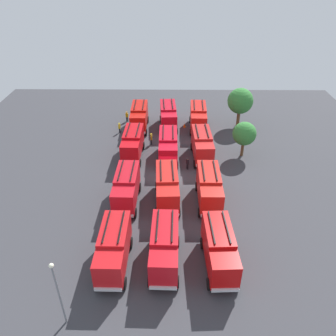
% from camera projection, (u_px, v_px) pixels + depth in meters
% --- Properties ---
extents(ground_plane, '(66.65, 66.65, 0.00)m').
position_uv_depth(ground_plane, '(168.00, 177.00, 44.48)').
color(ground_plane, '#38383D').
extents(fire_truck_0, '(7.22, 2.79, 3.88)m').
position_uv_depth(fire_truck_0, '(139.00, 116.00, 55.63)').
color(fire_truck_0, red).
rests_on(fire_truck_0, ground).
extents(fire_truck_1, '(7.27, 2.94, 3.88)m').
position_uv_depth(fire_truck_1, '(133.00, 143.00, 47.81)').
color(fire_truck_1, red).
rests_on(fire_truck_1, ground).
extents(fire_truck_2, '(7.24, 2.86, 3.88)m').
position_uv_depth(fire_truck_2, '(126.00, 187.00, 38.91)').
color(fire_truck_2, red).
rests_on(fire_truck_2, ground).
extents(fire_truck_3, '(7.22, 2.81, 3.88)m').
position_uv_depth(fire_truck_3, '(114.00, 248.00, 30.97)').
color(fire_truck_3, red).
rests_on(fire_truck_3, ground).
extents(fire_truck_4, '(7.32, 3.08, 3.88)m').
position_uv_depth(fire_truck_4, '(168.00, 115.00, 55.88)').
color(fire_truck_4, red).
rests_on(fire_truck_4, ground).
extents(fire_truck_5, '(7.21, 2.79, 3.88)m').
position_uv_depth(fire_truck_5, '(168.00, 146.00, 47.19)').
color(fire_truck_5, red).
rests_on(fire_truck_5, ground).
extents(fire_truck_6, '(7.30, 3.02, 3.88)m').
position_uv_depth(fire_truck_6, '(167.00, 186.00, 39.02)').
color(fire_truck_6, red).
rests_on(fire_truck_6, ground).
extents(fire_truck_7, '(7.25, 2.87, 3.88)m').
position_uv_depth(fire_truck_7, '(165.00, 246.00, 31.10)').
color(fire_truck_7, red).
rests_on(fire_truck_7, ground).
extents(fire_truck_8, '(7.28, 2.95, 3.88)m').
position_uv_depth(fire_truck_8, '(198.00, 116.00, 55.52)').
color(fire_truck_8, red).
rests_on(fire_truck_8, ground).
extents(fire_truck_9, '(7.29, 2.99, 3.88)m').
position_uv_depth(fire_truck_9, '(202.00, 144.00, 47.49)').
color(fire_truck_9, red).
rests_on(fire_truck_9, ground).
extents(fire_truck_10, '(7.21, 2.76, 3.88)m').
position_uv_depth(fire_truck_10, '(209.00, 187.00, 38.94)').
color(fire_truck_10, red).
rests_on(fire_truck_10, ground).
extents(fire_truck_11, '(7.30, 3.02, 3.88)m').
position_uv_depth(fire_truck_11, '(219.00, 248.00, 30.91)').
color(fire_truck_11, red).
rests_on(fire_truck_11, ground).
extents(firefighter_0, '(0.48, 0.39, 1.71)m').
position_uv_depth(firefighter_0, '(188.00, 163.00, 45.59)').
color(firefighter_0, black).
rests_on(firefighter_0, ground).
extents(firefighter_1, '(0.48, 0.42, 1.81)m').
position_uv_depth(firefighter_1, '(214.00, 172.00, 43.51)').
color(firefighter_1, black).
rests_on(firefighter_1, ground).
extents(firefighter_2, '(0.47, 0.34, 1.66)m').
position_uv_depth(firefighter_2, '(119.00, 127.00, 54.89)').
color(firefighter_2, black).
rests_on(firefighter_2, ground).
extents(firefighter_3, '(0.43, 0.29, 1.77)m').
position_uv_depth(firefighter_3, '(151.00, 138.00, 51.48)').
color(firefighter_3, black).
rests_on(firefighter_3, ground).
extents(firefighter_4, '(0.30, 0.45, 1.75)m').
position_uv_depth(firefighter_4, '(127.00, 116.00, 58.51)').
color(firefighter_4, black).
rests_on(firefighter_4, ground).
extents(tree_0, '(4.20, 4.20, 6.50)m').
position_uv_depth(tree_0, '(240.00, 101.00, 55.27)').
color(tree_0, brown).
rests_on(tree_0, ground).
extents(tree_1, '(3.33, 3.33, 5.17)m').
position_uv_depth(tree_1, '(244.00, 134.00, 47.35)').
color(tree_1, brown).
rests_on(tree_1, ground).
extents(traffic_cone_0, '(0.48, 0.48, 0.68)m').
position_uv_depth(traffic_cone_0, '(184.00, 125.00, 56.89)').
color(traffic_cone_0, '#F2600C').
rests_on(traffic_cone_0, ground).
extents(lamppost, '(0.36, 0.36, 6.78)m').
position_uv_depth(lamppost, '(58.00, 290.00, 24.95)').
color(lamppost, slate).
rests_on(lamppost, ground).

